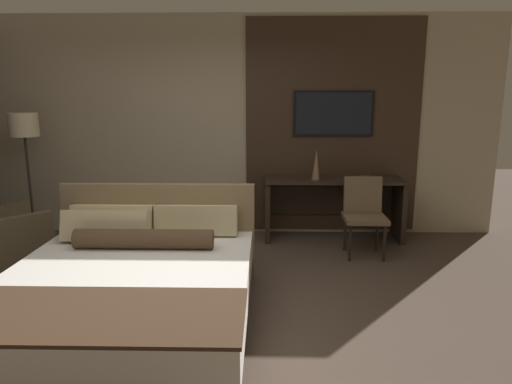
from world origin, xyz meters
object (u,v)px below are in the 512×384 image
object	(u,v)px
tv	(333,114)
vase_tall	(316,165)
bed	(130,291)
floor_lamp	(25,135)
armchair_by_window	(6,237)
book	(364,178)
desk	(333,198)
desk_chair	(364,209)

from	to	relation	value
tv	vase_tall	world-z (taller)	tv
bed	vase_tall	world-z (taller)	vase_tall
floor_lamp	bed	bearing A→B (deg)	-49.08
bed	armchair_by_window	world-z (taller)	bed
floor_lamp	vase_tall	world-z (taller)	floor_lamp
armchair_by_window	floor_lamp	size ratio (longest dim) A/B	0.65
tv	book	size ratio (longest dim) A/B	3.90
armchair_by_window	vase_tall	xyz separation A→B (m)	(3.48, 0.79, 0.70)
armchair_by_window	tv	bearing A→B (deg)	-120.50
bed	armchair_by_window	bearing A→B (deg)	141.25
desk	tv	xyz separation A→B (m)	(0.00, 0.22, 1.05)
desk_chair	book	size ratio (longest dim) A/B	3.43
bed	desk	world-z (taller)	bed
desk	desk_chair	world-z (taller)	desk_chair
bed	desk	distance (m)	3.04
tv	book	bearing A→B (deg)	-36.09
desk	floor_lamp	distance (m)	3.84
bed	floor_lamp	size ratio (longest dim) A/B	1.38
floor_lamp	desk	bearing A→B (deg)	3.51
tv	desk_chair	distance (m)	1.34
bed	book	bearing A→B (deg)	45.35
vase_tall	desk_chair	bearing A→B (deg)	-42.71
floor_lamp	vase_tall	xyz separation A→B (m)	(3.51, 0.12, -0.36)
floor_lamp	book	bearing A→B (deg)	2.51
vase_tall	floor_lamp	bearing A→B (deg)	-178.06
bed	floor_lamp	distance (m)	3.00
desk	desk_chair	xyz separation A→B (m)	(0.27, -0.58, 0.00)
floor_lamp	armchair_by_window	bearing A→B (deg)	-87.49
desk_chair	floor_lamp	distance (m)	4.11
desk	armchair_by_window	size ratio (longest dim) A/B	1.65
desk_chair	vase_tall	bearing A→B (deg)	138.08
bed	tv	distance (m)	3.45
vase_tall	tv	bearing A→B (deg)	54.35
desk	floor_lamp	xyz separation A→B (m)	(-3.75, -0.23, 0.81)
tv	floor_lamp	distance (m)	3.78
bed	armchair_by_window	size ratio (longest dim) A/B	2.11
bed	book	world-z (taller)	bed
desk_chair	vase_tall	xyz separation A→B (m)	(-0.51, 0.47, 0.44)
desk_chair	armchair_by_window	xyz separation A→B (m)	(-3.99, -0.32, -0.26)
tv	desk_chair	bearing A→B (deg)	-71.43
bed	book	distance (m)	3.28
armchair_by_window	desk_chair	bearing A→B (deg)	-132.64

